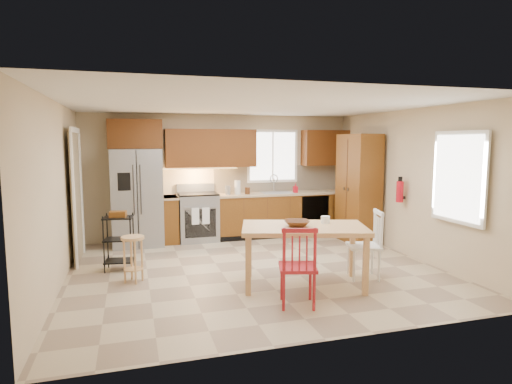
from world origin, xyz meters
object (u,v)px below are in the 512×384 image
object	(u,v)px
pantry	(358,189)
chair_red	(298,266)
soap_bottle	(295,188)
refrigerator	(137,198)
table_bowl	(297,227)
utility_cart	(119,242)
bar_stool	(133,259)
dining_table	(304,256)
table_jar	(325,221)
chair_white	(364,245)
fire_extinguisher	(400,192)
range_stove	(198,218)

from	to	relation	value
pantry	chair_red	bearing A→B (deg)	-130.70
soap_bottle	refrigerator	bearing A→B (deg)	179.55
table_bowl	utility_cart	bearing A→B (deg)	148.14
bar_stool	dining_table	bearing A→B (deg)	-38.64
table_bowl	table_jar	world-z (taller)	table_jar
refrigerator	chair_white	world-z (taller)	refrigerator
dining_table	table_jar	distance (m)	0.58
refrigerator	soap_bottle	size ratio (longest dim) A/B	9.53
pantry	table_jar	size ratio (longest dim) A/B	13.96
chair_red	pantry	bearing A→B (deg)	65.67
pantry	table_jar	xyz separation A→B (m)	(-1.64, -1.99, -0.20)
dining_table	chair_white	size ratio (longest dim) A/B	1.70
chair_red	table_jar	distance (m)	1.10
table_bowl	dining_table	bearing A→B (deg)	0.00
pantry	dining_table	xyz separation A→B (m)	(-2.01, -2.09, -0.65)
refrigerator	table_bowl	world-z (taller)	refrigerator
soap_bottle	fire_extinguisher	size ratio (longest dim) A/B	0.53
chair_red	table_jar	bearing A→B (deg)	62.96
dining_table	table_jar	bearing A→B (deg)	32.31
pantry	table_bowl	world-z (taller)	pantry
refrigerator	table_bowl	distance (m)	3.63
chair_white	table_jar	bearing A→B (deg)	101.15
dining_table	fire_extinguisher	bearing A→B (deg)	41.61
table_jar	table_bowl	bearing A→B (deg)	-167.47
table_bowl	pantry	bearing A→B (deg)	44.72
bar_stool	soap_bottle	bearing A→B (deg)	14.76
dining_table	pantry	bearing A→B (deg)	62.53
table_jar	chair_white	bearing A→B (deg)	-5.22
table_jar	bar_stool	xyz separation A→B (m)	(-2.59, 0.69, -0.53)
table_bowl	refrigerator	bearing A→B (deg)	123.80
range_stove	dining_table	bearing A→B (deg)	-72.46
utility_cart	soap_bottle	bearing A→B (deg)	32.06
fire_extinguisher	dining_table	world-z (taller)	fire_extinguisher
chair_red	chair_white	distance (m)	1.48
table_jar	utility_cart	world-z (taller)	table_jar
dining_table	utility_cart	size ratio (longest dim) A/B	1.93
pantry	chair_red	xyz separation A→B (m)	(-2.36, -2.74, -0.56)
soap_bottle	utility_cart	world-z (taller)	soap_bottle
fire_extinguisher	table_jar	world-z (taller)	fire_extinguisher
fire_extinguisher	chair_red	bearing A→B (deg)	-146.53
refrigerator	utility_cart	distance (m)	1.67
soap_bottle	table_jar	distance (m)	2.97
pantry	utility_cart	size ratio (longest dim) A/B	2.44
pantry	bar_stool	bearing A→B (deg)	-163.00
bar_stool	utility_cart	world-z (taller)	utility_cart
chair_red	chair_white	xyz separation A→B (m)	(1.30, 0.70, 0.00)
range_stove	dining_table	size ratio (longest dim) A/B	0.55
bar_stool	table_bowl	bearing A→B (deg)	-39.52
fire_extinguisher	chair_red	xyz separation A→B (m)	(-2.56, -1.69, -0.61)
range_stove	soap_bottle	bearing A→B (deg)	-2.40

